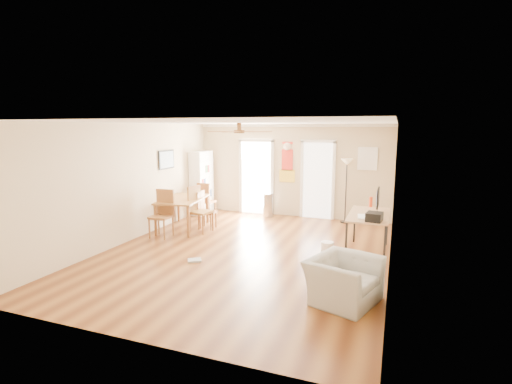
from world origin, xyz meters
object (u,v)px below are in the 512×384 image
at_px(dining_chair_near, 161,214).
at_px(trash_can, 268,205).
at_px(dining_chair_right_a, 207,210).
at_px(torchiere_lamp, 346,191).
at_px(computer_desk, 368,234).
at_px(dining_table, 183,214).
at_px(printer, 374,217).
at_px(bookshelf, 202,183).
at_px(dining_chair_right_b, 201,209).
at_px(dining_chair_far, 207,200).
at_px(wastebasket_a, 327,249).
at_px(armchair, 343,280).

height_order(dining_chair_near, trash_can, dining_chair_near).
bearing_deg(dining_chair_right_a, torchiere_lamp, -63.34).
distance_m(dining_chair_right_a, computer_desk, 3.97).
bearing_deg(dining_table, printer, -11.97).
distance_m(bookshelf, dining_chair_right_b, 2.07).
xyz_separation_m(dining_table, trash_can, (1.58, 1.98, -0.05)).
distance_m(dining_chair_right_b, printer, 4.16).
bearing_deg(computer_desk, dining_chair_near, -174.66).
xyz_separation_m(bookshelf, torchiere_lamp, (4.11, 0.34, -0.06)).
height_order(bookshelf, dining_chair_far, bookshelf).
distance_m(dining_table, printer, 4.73).
bearing_deg(trash_can, printer, -44.41).
relative_size(dining_chair_near, trash_can, 1.59).
bearing_deg(dining_table, dining_chair_right_b, -7.98).
bearing_deg(dining_chair_right_a, dining_chair_near, 145.56).
height_order(printer, wastebasket_a, printer).
bearing_deg(trash_can, dining_chair_right_a, -120.49).
bearing_deg(dining_chair_right_b, bookshelf, 37.45).
relative_size(computer_desk, printer, 4.80).
distance_m(bookshelf, printer, 5.68).
xyz_separation_m(dining_chair_right_b, armchair, (3.75, -2.65, -0.23)).
distance_m(dining_chair_near, wastebasket_a, 3.84).
bearing_deg(dining_chair_right_b, wastebasket_a, -93.21).
height_order(bookshelf, wastebasket_a, bookshelf).
xyz_separation_m(bookshelf, dining_chair_near, (0.31, -2.54, -0.37)).
distance_m(dining_chair_far, trash_can, 1.75).
height_order(dining_table, printer, printer).
relative_size(bookshelf, dining_chair_near, 1.69).
distance_m(torchiere_lamp, wastebasket_a, 2.95).
xyz_separation_m(dining_chair_right_a, torchiere_lamp, (3.16, 1.82, 0.38)).
bearing_deg(printer, dining_chair_far, 160.40).
height_order(dining_chair_near, printer, dining_chair_near).
bearing_deg(armchair, torchiere_lamp, 26.16).
xyz_separation_m(dining_chair_far, printer, (4.67, -2.39, 0.41)).
relative_size(bookshelf, dining_chair_far, 1.88).
bearing_deg(bookshelf, dining_chair_near, -79.97).
xyz_separation_m(dining_chair_right_b, wastebasket_a, (3.18, -0.73, -0.41)).
xyz_separation_m(dining_chair_right_b, dining_chair_far, (-0.62, 1.50, -0.06)).
xyz_separation_m(dining_chair_far, armchair, (4.37, -4.15, -0.16)).
distance_m(printer, armchair, 1.87).
distance_m(dining_chair_far, printer, 5.26).
xyz_separation_m(dining_table, dining_chair_right_a, (0.55, 0.24, 0.08)).
distance_m(dining_chair_near, printer, 4.71).
xyz_separation_m(bookshelf, printer, (5.00, -2.70, -0.02)).
bearing_deg(wastebasket_a, computer_desk, 29.34).
bearing_deg(dining_chair_far, armchair, 141.26).
xyz_separation_m(trash_can, wastebasket_a, (2.16, -2.79, -0.20)).
xyz_separation_m(computer_desk, armchair, (-0.17, -2.34, -0.08)).
relative_size(computer_desk, armchair, 1.53).
bearing_deg(dining_chair_far, dining_chair_near, 94.30).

